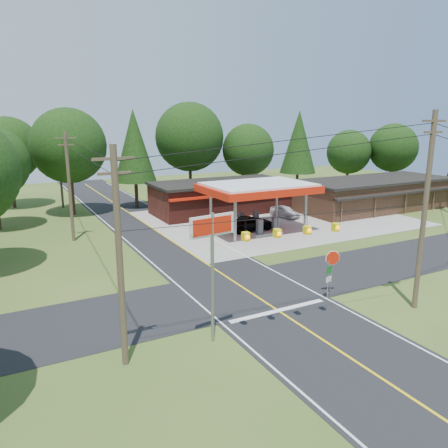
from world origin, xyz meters
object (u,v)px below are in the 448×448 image
sedan_car (285,212)px  suv_car (250,223)px  gas_canopy (258,189)px  big_stop_sign (212,248)px  octagonal_stop_sign (332,261)px

sedan_car → suv_car: bearing=-161.4°
suv_car → gas_canopy: bearing=-145.4°
big_stop_sign → octagonal_stop_sign: bearing=11.9°
sedan_car → big_stop_sign: (-20.21, -22.01, 4.28)m
suv_car → sedan_car: bearing=-64.4°
suv_car → octagonal_stop_sign: 17.26m
big_stop_sign → octagonal_stop_sign: (9.50, 2.00, -2.73)m
suv_car → octagonal_stop_sign: bearing=166.0°
gas_canopy → suv_car: size_ratio=2.04×
gas_canopy → octagonal_stop_sign: gas_canopy is taller
sedan_car → big_stop_sign: 30.19m
gas_canopy → octagonal_stop_sign: 16.76m
octagonal_stop_sign → gas_canopy: bearing=74.3°
octagonal_stop_sign → suv_car: bearing=76.5°
sedan_car → octagonal_stop_sign: 22.75m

